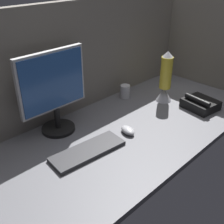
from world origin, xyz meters
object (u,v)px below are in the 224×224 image
Objects in this scene: keyboard at (88,151)px; lava_lamp at (165,81)px; monitor at (53,89)px; desk_phone at (200,104)px; mug_steel at (125,91)px; mouse at (128,130)px.

lava_lamp is at bearing 11.62° from keyboard.
desk_phone is at bearing -28.57° from monitor.
mug_steel is at bearing 124.65° from lava_lamp.
monitor reaches higher than desk_phone.
lava_lamp is at bearing 107.80° from desk_phone.
monitor is at bearing 91.46° from keyboard.
lava_lamp is (71.83, 7.90, 12.96)cm from keyboard.
desk_phone is (52.64, -12.51, 1.49)cm from mouse.
mouse is 0.29× the size of lava_lamp.
mug_steel is (57.26, 28.98, 3.40)cm from keyboard.
monitor is 4.56× the size of mouse.
desk_phone is (7.15, -22.29, -10.77)cm from lava_lamp.
mug_steel is 0.26× the size of lava_lamp.
lava_lamp is (14.57, -21.08, 9.56)cm from mug_steel.
mug_steel is 48.52cm from desk_phone.
mug_steel is at bearing 32.19° from keyboard.
desk_phone is (21.72, -43.37, -1.21)cm from mug_steel.
monitor is 90.20cm from desk_phone.
mug_steel and desk_phone have the same top height.
monitor reaches higher than mug_steel.
lava_lamp reaches higher than mouse.
lava_lamp reaches higher than desk_phone.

